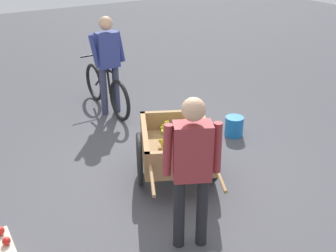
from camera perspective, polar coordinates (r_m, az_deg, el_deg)
The scene contains 6 objects.
ground_plane at distance 5.14m, azimuth -0.73°, elevation -7.66°, with size 24.00×24.00×0.00m, color #47474C.
fruit_cart at distance 4.97m, azimuth 1.14°, elevation -3.00°, with size 1.82×1.39×0.74m.
vendor_person at distance 3.74m, azimuth 3.28°, elevation -5.08°, with size 0.33×0.49×1.55m.
bicycle at distance 7.05m, azimuth -8.41°, elevation 4.93°, with size 1.66×0.46×0.85m.
cyclist_person at distance 6.73m, azimuth -8.19°, elevation 9.25°, with size 0.21×0.60×1.58m.
plastic_bucket at distance 6.24m, azimuth 8.98°, elevation -0.05°, with size 0.27×0.27×0.29m, color #1966B2.
Camera 1 is at (-3.71, 2.15, 2.84)m, focal length 44.77 mm.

